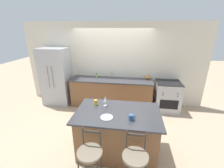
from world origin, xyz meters
TOP-DOWN VIEW (x-y plane):
  - ground_plane at (0.00, 0.00)m, footprint 18.00×18.00m
  - wall_back at (0.00, 0.72)m, footprint 6.00×0.07m
  - back_counter at (0.00, 0.39)m, footprint 2.67×0.70m
  - sink_faucet at (0.00, 0.59)m, footprint 0.02×0.13m
  - kitchen_island at (0.43, -1.64)m, footprint 1.66×1.02m
  - refrigerator at (-1.87, 0.35)m, footprint 0.89×0.73m
  - oven_range at (1.80, 0.35)m, footprint 0.74×0.72m
  - bar_stool_near at (0.07, -2.40)m, footprint 0.40×0.40m
  - bar_stool_far at (0.79, -2.38)m, footprint 0.40×0.40m
  - dinner_plate at (0.25, -1.86)m, footprint 0.23×0.23m
  - wine_glass at (0.15, -1.42)m, footprint 0.08×0.08m
  - coffee_mug at (0.70, -1.87)m, footprint 0.12×0.09m
  - tumbler_cup at (-0.07, -1.41)m, footprint 0.07×0.07m
  - pumpkin_decoration at (1.17, 0.59)m, footprint 0.13×0.13m
  - soap_bottle at (-0.51, 0.47)m, footprint 0.05×0.05m

SIDE VIEW (x-z plane):
  - ground_plane at x=0.00m, z-range 0.00..0.00m
  - oven_range at x=1.80m, z-range 0.00..0.94m
  - back_counter at x=0.00m, z-range 0.00..0.94m
  - kitchen_island at x=0.43m, z-range 0.00..0.96m
  - bar_stool_near at x=0.07m, z-range 0.05..1.05m
  - bar_stool_far at x=0.79m, z-range 0.05..1.05m
  - refrigerator at x=-1.87m, z-range 0.00..1.91m
  - dinner_plate at x=0.25m, z-range 0.95..0.97m
  - pumpkin_decoration at x=1.17m, z-range 0.92..1.05m
  - soap_bottle at x=-0.51m, z-range 0.92..1.08m
  - coffee_mug at x=0.70m, z-range 0.95..1.06m
  - tumbler_cup at x=-0.07m, z-range 0.95..1.07m
  - sink_faucet at x=0.00m, z-range 0.96..1.18m
  - wine_glass at x=0.15m, z-range 1.00..1.22m
  - wall_back at x=0.00m, z-range 0.00..2.70m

